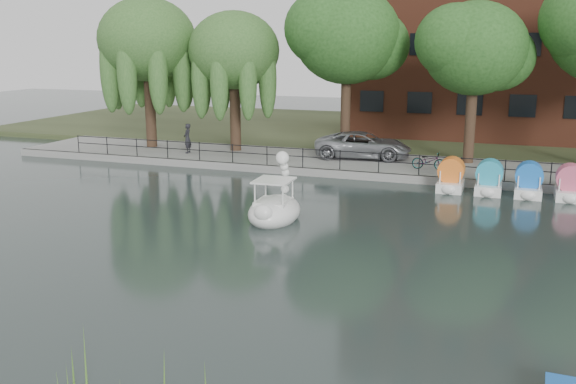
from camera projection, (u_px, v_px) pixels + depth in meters
The scene contains 15 objects.
ground_plane at pixel (232, 257), 20.70m from camera, with size 120.00×120.00×0.00m, color #364241.
promenade at pixel (353, 164), 35.32m from camera, with size 40.00×6.00×0.40m, color gray.
kerb at pixel (339, 174), 32.61m from camera, with size 40.00×0.25×0.40m, color gray.
land_strip at pixel (398, 132), 48.15m from camera, with size 60.00×22.00×0.36m, color #47512D.
railing at pixel (340, 155), 32.58m from camera, with size 32.00×0.05×1.00m.
apartment_building at pixel (506, 3), 43.73m from camera, with size 20.00×10.07×18.00m.
willow_left at pixel (147, 40), 38.52m from camera, with size 5.88×5.88×9.01m.
willow_mid at pixel (234, 51), 37.32m from camera, with size 5.32×5.32×8.15m.
broadleaf_center at pixel (347, 36), 35.91m from camera, with size 6.00×6.00×9.25m.
broadleaf_right at pixel (475, 49), 33.31m from camera, with size 5.40×5.40×8.32m.
minivan at pixel (363, 143), 35.76m from camera, with size 6.09×2.80×1.69m, color gray.
bicycle at pixel (429, 160), 32.64m from camera, with size 1.72×0.60×1.00m, color gray.
pedestrian at pixel (187, 136), 37.43m from camera, with size 0.71×0.48×1.98m, color black.
swan_boat at pixel (275, 206), 24.85m from camera, with size 2.01×3.17×2.56m.
pedal_boat_row at pixel (570, 186), 28.14m from camera, with size 11.35×1.70×1.40m.
Camera 1 is at (8.35, -17.91, 6.76)m, focal length 40.00 mm.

